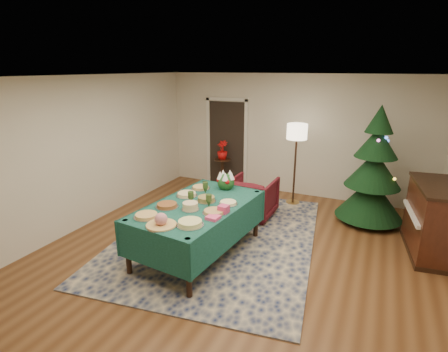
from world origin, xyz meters
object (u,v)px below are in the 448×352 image
at_px(gift_box, 224,209).
at_px(floor_lamp, 297,137).
at_px(side_table, 222,173).
at_px(christmas_tree, 373,172).
at_px(buffet_table, 198,214).
at_px(piano, 432,220).
at_px(potted_plant, 222,154).
at_px(armchair, 253,196).

height_order(gift_box, floor_lamp, floor_lamp).
distance_m(side_table, christmas_tree, 3.49).
relative_size(gift_box, floor_lamp, 0.08).
bearing_deg(buffet_table, floor_lamp, 73.38).
bearing_deg(christmas_tree, floor_lamp, 167.66).
relative_size(side_table, christmas_tree, 0.32).
distance_m(gift_box, piano, 3.26).
height_order(buffet_table, piano, piano).
bearing_deg(piano, potted_plant, 160.25).
bearing_deg(gift_box, potted_plant, 115.25).
xyz_separation_m(armchair, potted_plant, (-1.28, 1.35, 0.40)).
bearing_deg(armchair, gift_box, 98.19).
height_order(buffet_table, side_table, buffet_table).
relative_size(side_table, piano, 0.51).
bearing_deg(potted_plant, floor_lamp, -10.33).
distance_m(buffet_table, armchair, 1.77).
distance_m(floor_lamp, potted_plant, 1.97).
bearing_deg(side_table, piano, -19.75).
relative_size(buffet_table, side_table, 3.22).
xyz_separation_m(christmas_tree, piano, (0.93, -0.87, -0.44)).
xyz_separation_m(armchair, piano, (3.02, -0.19, 0.13)).
bearing_deg(christmas_tree, buffet_table, -134.21).
xyz_separation_m(potted_plant, piano, (4.29, -1.54, -0.28)).
bearing_deg(potted_plant, side_table, 0.00).
bearing_deg(piano, armchair, 176.38).
xyz_separation_m(side_table, potted_plant, (0.00, 0.00, 0.49)).
xyz_separation_m(gift_box, piano, (2.78, 1.67, -0.34)).
bearing_deg(floor_lamp, gift_box, -96.50).
height_order(buffet_table, armchair, armchair).
distance_m(armchair, potted_plant, 1.90).
bearing_deg(floor_lamp, piano, -26.19).
distance_m(potted_plant, christmas_tree, 3.44).
relative_size(gift_box, potted_plant, 0.30).
xyz_separation_m(gift_box, christmas_tree, (1.85, 2.54, 0.10)).
bearing_deg(armchair, floor_lamp, -118.05).
relative_size(floor_lamp, potted_plant, 3.86).
bearing_deg(potted_plant, armchair, -46.61).
bearing_deg(gift_box, floor_lamp, 83.50).
relative_size(christmas_tree, piano, 1.60).
bearing_deg(piano, gift_box, -149.06).
bearing_deg(potted_plant, christmas_tree, -11.25).
xyz_separation_m(potted_plant, christmas_tree, (3.37, -0.67, 0.16)).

